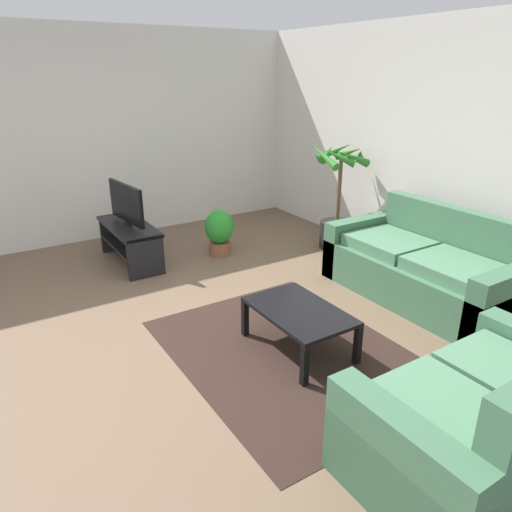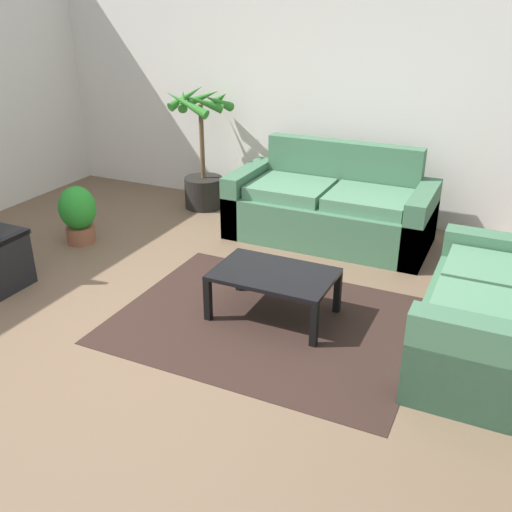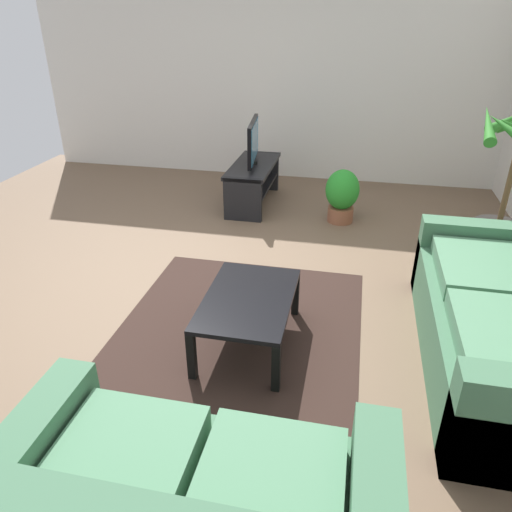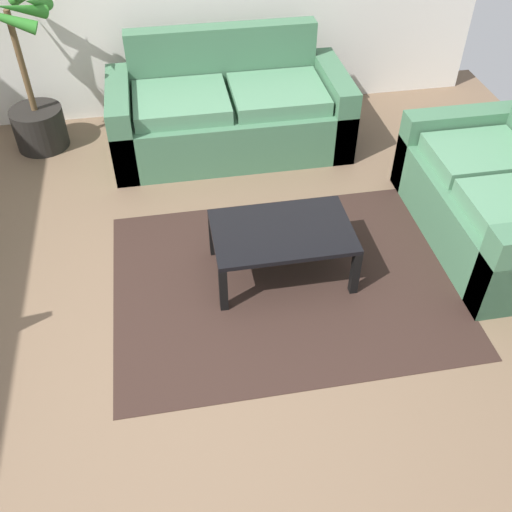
# 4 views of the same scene
# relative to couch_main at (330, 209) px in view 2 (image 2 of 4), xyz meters

# --- Properties ---
(ground_plane) EXTENTS (6.60, 6.60, 0.00)m
(ground_plane) POSITION_rel_couch_main_xyz_m (-0.62, -2.28, -0.30)
(ground_plane) COLOR brown
(wall_back) EXTENTS (6.00, 0.06, 2.70)m
(wall_back) POSITION_rel_couch_main_xyz_m (-0.62, 0.72, 1.05)
(wall_back) COLOR silver
(wall_back) RESTS_ON ground
(couch_main) EXTENTS (1.93, 0.90, 0.90)m
(couch_main) POSITION_rel_couch_main_xyz_m (0.00, 0.00, 0.00)
(couch_main) COLOR #3F6B4C
(couch_main) RESTS_ON ground
(couch_loveseat) EXTENTS (0.90, 1.52, 0.90)m
(couch_loveseat) POSITION_rel_couch_main_xyz_m (1.66, -1.51, -0.00)
(couch_loveseat) COLOR #3F6B4C
(couch_loveseat) RESTS_ON ground
(coffee_table) EXTENTS (0.88, 0.57, 0.36)m
(coffee_table) POSITION_rel_couch_main_xyz_m (0.10, -1.63, 0.01)
(coffee_table) COLOR black
(coffee_table) RESTS_ON ground
(area_rug) EXTENTS (2.20, 1.70, 0.01)m
(area_rug) POSITION_rel_couch_main_xyz_m (0.10, -1.73, -0.30)
(area_rug) COLOR black
(area_rug) RESTS_ON ground
(potted_palm) EXTENTS (0.71, 0.68, 1.34)m
(potted_palm) POSITION_rel_couch_main_xyz_m (-1.58, 0.26, 0.21)
(potted_palm) COLOR black
(potted_palm) RESTS_ON ground
(potted_plant_small) EXTENTS (0.35, 0.35, 0.57)m
(potted_plant_small) POSITION_rel_couch_main_xyz_m (-2.16, -1.14, 0.00)
(potted_plant_small) COLOR brown
(potted_plant_small) RESTS_ON ground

